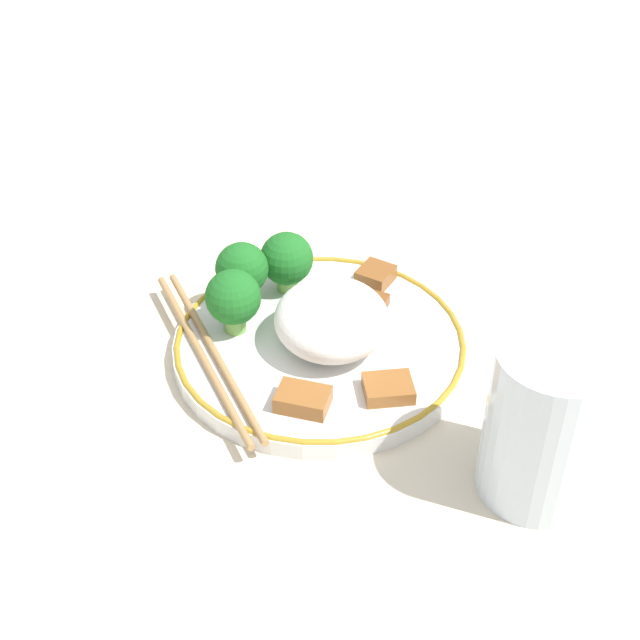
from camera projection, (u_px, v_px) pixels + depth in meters
ground_plane at (320, 353)px, 0.72m from camera, size 3.00×3.00×0.00m
plate at (320, 345)px, 0.71m from camera, size 0.23×0.23×0.02m
rice_mound at (332, 319)px, 0.69m from camera, size 0.09×0.09×0.05m
broccoli_back_left at (287, 260)px, 0.75m from camera, size 0.05×0.05×0.05m
broccoli_back_center at (242, 270)px, 0.73m from camera, size 0.04×0.04×0.06m
broccoli_back_right at (233, 298)px, 0.70m from camera, size 0.04×0.04×0.06m
meat_near_front at (375, 304)px, 0.74m from camera, size 0.03×0.03×0.01m
meat_near_left at (388, 388)px, 0.66m from camera, size 0.03×0.04×0.01m
meat_near_right at (376, 275)px, 0.77m from camera, size 0.04×0.04×0.01m
meat_near_back at (303, 399)px, 0.65m from camera, size 0.04×0.05×0.01m
chopsticks at (208, 353)px, 0.69m from camera, size 0.21×0.09×0.01m
drinking_glass at (546, 423)px, 0.57m from camera, size 0.08×0.08×0.12m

